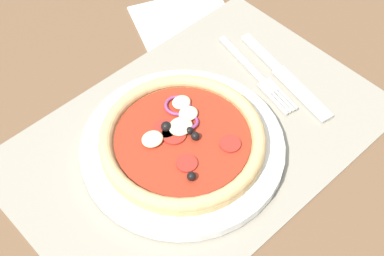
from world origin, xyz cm
name	(u,v)px	position (x,y,z in cm)	size (l,w,h in cm)	color
ground_plane	(197,142)	(0.00, 0.00, -1.20)	(190.00, 140.00, 2.40)	brown
placemat	(197,136)	(0.00, 0.00, 0.20)	(51.78, 34.60, 0.40)	gray
plate	(183,147)	(3.20, 0.54, 1.12)	(27.36, 27.36, 1.44)	silver
pizza	(182,139)	(3.17, 0.48, 2.93)	(22.06, 22.06, 2.69)	tan
fork	(259,77)	(-14.20, -1.49, 0.62)	(4.99, 17.95, 0.44)	silver
knife	(285,76)	(-17.14, 1.06, 0.65)	(5.39, 19.95, 0.62)	silver
napkin	(186,22)	(-14.78, -18.34, 0.18)	(15.82, 14.23, 0.36)	white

